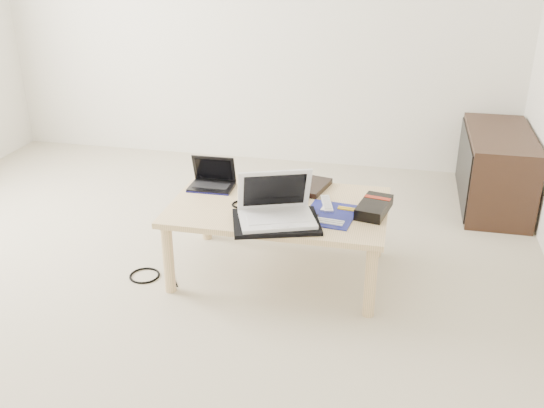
% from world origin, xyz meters
% --- Properties ---
extents(ground, '(4.00, 4.00, 0.00)m').
position_xyz_m(ground, '(0.00, 0.00, 0.00)').
color(ground, beige).
rests_on(ground, ground).
extents(coffee_table, '(1.10, 0.70, 0.40)m').
position_xyz_m(coffee_table, '(0.57, 0.26, 0.35)').
color(coffee_table, '#E5BB8A').
rests_on(coffee_table, ground).
extents(media_cabinet, '(0.41, 0.90, 0.50)m').
position_xyz_m(media_cabinet, '(1.77, 1.45, 0.25)').
color(media_cabinet, '#351E16').
rests_on(media_cabinet, ground).
extents(book, '(0.35, 0.31, 0.03)m').
position_xyz_m(book, '(0.63, 0.52, 0.42)').
color(book, black).
rests_on(book, coffee_table).
extents(netbook, '(0.24, 0.18, 0.17)m').
position_xyz_m(netbook, '(0.17, 0.41, 0.44)').
color(netbook, black).
rests_on(netbook, coffee_table).
extents(tablet, '(0.24, 0.19, 0.01)m').
position_xyz_m(tablet, '(0.59, 0.29, 0.41)').
color(tablet, black).
rests_on(tablet, coffee_table).
extents(remote, '(0.09, 0.20, 0.02)m').
position_xyz_m(remote, '(0.81, 0.30, 0.41)').
color(remote, silver).
rests_on(remote, coffee_table).
extents(neoprene_sleeve, '(0.48, 0.41, 0.02)m').
position_xyz_m(neoprene_sleeve, '(0.60, 0.03, 0.41)').
color(neoprene_sleeve, black).
rests_on(neoprene_sleeve, coffee_table).
extents(white_laptop, '(0.42, 0.36, 0.24)m').
position_xyz_m(white_laptop, '(0.60, 0.06, 0.47)').
color(white_laptop, white).
rests_on(white_laptop, neoprene_sleeve).
extents(motherboard, '(0.28, 0.33, 0.01)m').
position_xyz_m(motherboard, '(0.84, 0.19, 0.40)').
color(motherboard, '#0D1159').
rests_on(motherboard, coffee_table).
extents(gpu_box, '(0.18, 0.28, 0.06)m').
position_xyz_m(gpu_box, '(1.05, 0.27, 0.43)').
color(gpu_box, black).
rests_on(gpu_box, coffee_table).
extents(cable_coil, '(0.10, 0.10, 0.01)m').
position_xyz_m(cable_coil, '(0.38, 0.21, 0.41)').
color(cable_coil, black).
rests_on(cable_coil, coffee_table).
extents(floor_cable_coil, '(0.18, 0.18, 0.01)m').
position_xyz_m(floor_cable_coil, '(-0.12, 0.06, 0.01)').
color(floor_cable_coil, black).
rests_on(floor_cable_coil, ground).
extents(floor_cable_trail, '(0.18, 0.28, 0.01)m').
position_xyz_m(floor_cable_trail, '(0.00, 0.14, 0.00)').
color(floor_cable_trail, black).
rests_on(floor_cable_trail, ground).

